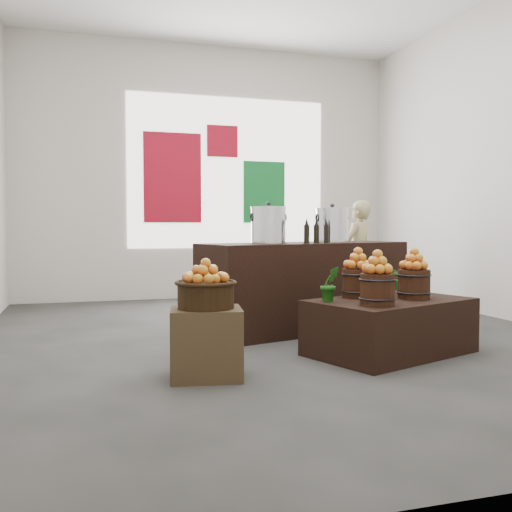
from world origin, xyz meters
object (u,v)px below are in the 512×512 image
object	(u,v)px
stock_pot_center	(332,226)
shopper	(358,254)
display_table	(390,326)
stock_pot_left	(268,226)
wicker_basket	(206,295)
crate	(206,343)
counter	(305,287)

from	to	relation	value
stock_pot_center	shopper	bearing A→B (deg)	52.79
display_table	stock_pot_left	bearing A→B (deg)	102.97
wicker_basket	display_table	xyz separation A→B (m)	(1.75, 0.33, -0.38)
display_table	shopper	xyz separation A→B (m)	(1.04, 2.70, 0.50)
crate	display_table	size ratio (longest dim) A/B	0.37
display_table	stock_pot_left	world-z (taller)	stock_pot_left
stock_pot_left	stock_pot_center	xyz separation A→B (m)	(0.83, 0.23, 0.00)
crate	counter	size ratio (longest dim) A/B	0.22
crate	counter	distance (m)	2.19
wicker_basket	counter	bearing A→B (deg)	48.49
counter	shopper	distance (m)	1.96
wicker_basket	display_table	size ratio (longest dim) A/B	0.30
stock_pot_left	shopper	xyz separation A→B (m)	(1.81, 1.52, -0.39)
wicker_basket	stock_pot_left	world-z (taller)	stock_pot_left
crate	display_table	xyz separation A→B (m)	(1.75, 0.33, -0.02)
counter	stock_pot_left	xyz separation A→B (m)	(-0.46, -0.13, 0.66)
crate	display_table	distance (m)	1.78
wicker_basket	counter	size ratio (longest dim) A/B	0.18
crate	stock_pot_center	bearing A→B (deg)	43.80
wicker_basket	stock_pot_center	world-z (taller)	stock_pot_center
display_table	counter	distance (m)	1.36
crate	stock_pot_center	world-z (taller)	stock_pot_center
wicker_basket	counter	distance (m)	2.19
wicker_basket	shopper	bearing A→B (deg)	47.34
wicker_basket	stock_pot_center	bearing A→B (deg)	43.80
stock_pot_center	shopper	world-z (taller)	shopper
counter	stock_pot_center	world-z (taller)	stock_pot_center
counter	stock_pot_center	distance (m)	0.76
stock_pot_center	crate	bearing A→B (deg)	-136.20
crate	stock_pot_center	xyz separation A→B (m)	(1.81, 1.73, 0.88)
crate	stock_pot_left	xyz separation A→B (m)	(0.98, 1.51, 0.88)
crate	shopper	xyz separation A→B (m)	(2.79, 3.03, 0.49)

